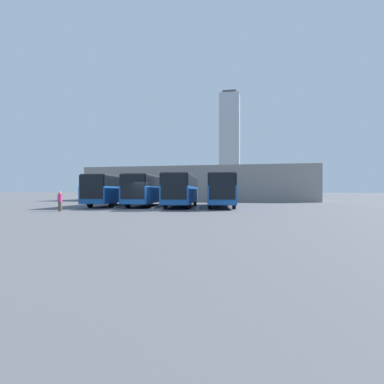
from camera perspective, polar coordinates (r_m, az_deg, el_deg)
ground_plane at (r=27.34m, az=-8.94°, el=-3.35°), size 600.00×600.00×0.00m
bus_0 at (r=31.91m, az=5.59°, el=0.49°), size 4.04×12.37×3.33m
curb_divider_0 at (r=30.48m, az=1.35°, el=-2.84°), size 0.89×5.33×0.15m
bus_1 at (r=31.93m, az=-1.95°, el=0.49°), size 4.04×12.37×3.33m
curb_divider_1 at (r=30.81m, az=-6.49°, el=-2.81°), size 0.89×5.33×0.15m
bus_2 at (r=33.86m, az=-8.45°, el=0.47°), size 4.04×12.37×3.33m
curb_divider_2 at (r=33.03m, az=-12.90°, el=-2.61°), size 0.89×5.33×0.15m
bus_3 at (r=35.48m, az=-14.74°, el=0.45°), size 4.04×12.37×3.33m
pedestrian at (r=27.14m, az=-23.86°, el=-1.51°), size 0.50×0.50×1.65m
station_building at (r=54.97m, az=1.72°, el=1.49°), size 38.98×16.68×5.85m
office_tower at (r=242.54m, az=7.20°, el=9.18°), size 15.44×15.44×80.56m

